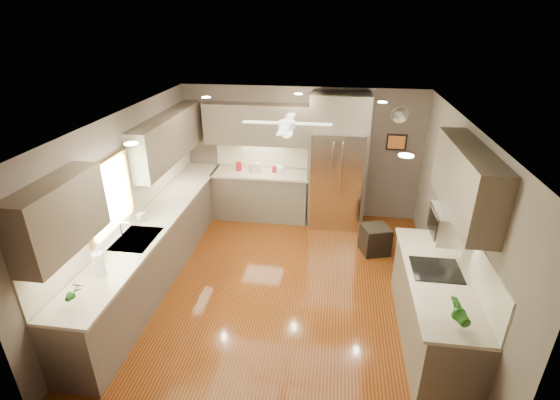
% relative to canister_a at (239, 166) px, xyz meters
% --- Properties ---
extents(floor, '(5.00, 5.00, 0.00)m').
position_rel_canister_a_xyz_m(floor, '(1.16, -2.23, -1.02)').
color(floor, '#4D180A').
rests_on(floor, ground).
extents(ceiling, '(5.00, 5.00, 0.00)m').
position_rel_canister_a_xyz_m(ceiling, '(1.16, -2.23, 1.48)').
color(ceiling, white).
rests_on(ceiling, ground).
extents(wall_back, '(4.50, 0.00, 4.50)m').
position_rel_canister_a_xyz_m(wall_back, '(1.16, 0.27, 0.23)').
color(wall_back, brown).
rests_on(wall_back, ground).
extents(wall_front, '(4.50, 0.00, 4.50)m').
position_rel_canister_a_xyz_m(wall_front, '(1.16, -4.73, 0.23)').
color(wall_front, brown).
rests_on(wall_front, ground).
extents(wall_left, '(0.00, 5.00, 5.00)m').
position_rel_canister_a_xyz_m(wall_left, '(-1.09, -2.23, 0.23)').
color(wall_left, brown).
rests_on(wall_left, ground).
extents(wall_right, '(0.00, 5.00, 5.00)m').
position_rel_canister_a_xyz_m(wall_right, '(3.41, -2.23, 0.23)').
color(wall_right, brown).
rests_on(wall_right, ground).
extents(canister_a, '(0.11, 0.11, 0.18)m').
position_rel_canister_a_xyz_m(canister_a, '(0.00, 0.00, 0.00)').
color(canister_a, maroon).
rests_on(canister_a, back_run).
extents(canister_b, '(0.09, 0.09, 0.13)m').
position_rel_canister_a_xyz_m(canister_b, '(0.24, -0.05, -0.01)').
color(canister_b, silver).
rests_on(canister_b, back_run).
extents(canister_c, '(0.15, 0.15, 0.19)m').
position_rel_canister_a_xyz_m(canister_c, '(0.38, -0.05, 0.01)').
color(canister_c, '#BDB98E').
rests_on(canister_c, back_run).
extents(canister_d, '(0.11, 0.11, 0.13)m').
position_rel_canister_a_xyz_m(canister_d, '(0.69, -0.01, -0.02)').
color(canister_d, maroon).
rests_on(canister_d, back_run).
extents(soap_bottle, '(0.09, 0.09, 0.17)m').
position_rel_canister_a_xyz_m(soap_bottle, '(-0.92, -2.23, 0.01)').
color(soap_bottle, white).
rests_on(soap_bottle, left_run).
extents(potted_plant_left, '(0.17, 0.12, 0.29)m').
position_rel_canister_a_xyz_m(potted_plant_left, '(-0.79, -4.07, 0.07)').
color(potted_plant_left, '#1F5618').
rests_on(potted_plant_left, left_run).
extents(potted_plant_right, '(0.22, 0.19, 0.33)m').
position_rel_canister_a_xyz_m(potted_plant_right, '(3.06, -3.87, 0.09)').
color(potted_plant_right, '#1F5618').
rests_on(potted_plant_right, right_run).
extents(bowl, '(0.30, 0.30, 0.06)m').
position_rel_canister_a_xyz_m(bowl, '(0.79, 0.01, -0.05)').
color(bowl, '#BDB98E').
rests_on(bowl, back_run).
extents(left_run, '(0.65, 4.70, 1.45)m').
position_rel_canister_a_xyz_m(left_run, '(-0.79, -2.08, -0.54)').
color(left_run, brown).
rests_on(left_run, ground).
extents(back_run, '(1.85, 0.65, 1.45)m').
position_rel_canister_a_xyz_m(back_run, '(0.44, -0.03, -0.54)').
color(back_run, brown).
rests_on(back_run, ground).
extents(uppers, '(4.50, 4.70, 0.95)m').
position_rel_canister_a_xyz_m(uppers, '(0.42, -1.52, 0.85)').
color(uppers, brown).
rests_on(uppers, wall_left).
extents(window, '(0.05, 1.12, 0.92)m').
position_rel_canister_a_xyz_m(window, '(-1.06, -2.73, 0.53)').
color(window, '#BFF2B2').
rests_on(window, wall_left).
extents(sink, '(0.50, 0.70, 0.32)m').
position_rel_canister_a_xyz_m(sink, '(-0.77, -2.73, -0.11)').
color(sink, silver).
rests_on(sink, left_run).
extents(refrigerator, '(1.06, 0.75, 2.45)m').
position_rel_canister_a_xyz_m(refrigerator, '(1.86, -0.08, 0.17)').
color(refrigerator, silver).
rests_on(refrigerator, ground).
extents(right_run, '(0.70, 2.20, 1.45)m').
position_rel_canister_a_xyz_m(right_run, '(3.09, -3.03, -0.54)').
color(right_run, brown).
rests_on(right_run, ground).
extents(microwave, '(0.43, 0.55, 0.34)m').
position_rel_canister_a_xyz_m(microwave, '(3.19, -2.78, 0.46)').
color(microwave, silver).
rests_on(microwave, wall_right).
extents(ceiling_fan, '(1.18, 1.18, 0.32)m').
position_rel_canister_a_xyz_m(ceiling_fan, '(1.16, -1.93, 1.31)').
color(ceiling_fan, white).
rests_on(ceiling_fan, ceiling).
extents(recessed_lights, '(2.84, 3.14, 0.01)m').
position_rel_canister_a_xyz_m(recessed_lights, '(1.12, -1.83, 1.47)').
color(recessed_lights, white).
rests_on(recessed_lights, ceiling).
extents(wall_clock, '(0.30, 0.03, 0.30)m').
position_rel_canister_a_xyz_m(wall_clock, '(2.91, 0.25, 1.03)').
color(wall_clock, white).
rests_on(wall_clock, wall_back).
extents(framed_print, '(0.36, 0.03, 0.30)m').
position_rel_canister_a_xyz_m(framed_print, '(2.91, 0.24, 0.53)').
color(framed_print, black).
rests_on(framed_print, wall_back).
extents(stool, '(0.54, 0.54, 0.49)m').
position_rel_canister_a_xyz_m(stool, '(2.56, -1.07, -0.78)').
color(stool, black).
rests_on(stool, ground).
extents(paper_towel, '(0.13, 0.13, 0.31)m').
position_rel_canister_a_xyz_m(paper_towel, '(-0.79, -3.57, 0.06)').
color(paper_towel, white).
rests_on(paper_towel, left_run).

